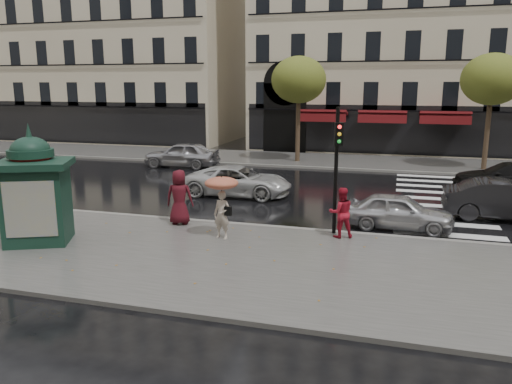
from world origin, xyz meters
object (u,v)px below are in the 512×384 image
(man_burgundy, at_px, (179,197))
(car_white, at_px, (238,181))
(car_darkgrey, at_px, (507,200))
(car_silver, at_px, (399,211))
(car_black, at_px, (508,177))
(traffic_light, at_px, (337,159))
(woman_red, at_px, (341,212))
(morris_column, at_px, (34,185))
(car_far_silver, at_px, (182,154))
(woman_umbrella, at_px, (222,197))
(newsstand, at_px, (37,201))

(man_burgundy, relative_size, car_white, 0.40)
(car_darkgrey, bearing_deg, car_white, 83.89)
(car_silver, relative_size, car_black, 0.76)
(car_silver, relative_size, car_white, 0.77)
(traffic_light, distance_m, car_white, 7.38)
(woman_red, distance_m, car_darkgrey, 7.02)
(morris_column, height_order, car_black, morris_column)
(man_burgundy, relative_size, car_far_silver, 0.43)
(traffic_light, height_order, car_far_silver, traffic_light)
(woman_umbrella, distance_m, car_far_silver, 15.09)
(morris_column, relative_size, car_darkgrey, 0.82)
(woman_umbrella, relative_size, car_black, 0.42)
(newsstand, bearing_deg, car_silver, 25.13)
(man_burgundy, xyz_separation_m, newsstand, (-3.32, -3.10, 0.35))
(morris_column, bearing_deg, car_far_silver, 96.80)
(traffic_light, relative_size, newsstand, 1.54)
(man_burgundy, bearing_deg, morris_column, 28.30)
(woman_red, xyz_separation_m, morris_column, (-9.19, -2.85, 0.94))
(car_darkgrey, relative_size, car_far_silver, 0.99)
(woman_umbrella, xyz_separation_m, car_darkgrey, (9.19, 5.40, -0.73))
(car_silver, bearing_deg, car_white, 67.18)
(man_burgundy, relative_size, morris_column, 0.53)
(woman_red, height_order, car_black, woman_red)
(car_white, xyz_separation_m, car_far_silver, (-5.76, 6.59, 0.11))
(car_black, bearing_deg, car_silver, -30.28)
(car_black, bearing_deg, woman_red, -32.67)
(car_darkgrey, distance_m, car_white, 10.85)
(woman_red, xyz_separation_m, newsstand, (-8.92, -3.10, 0.50))
(woman_red, bearing_deg, man_burgundy, -21.09)
(car_white, distance_m, car_black, 12.51)
(woman_umbrella, xyz_separation_m, car_black, (10.20, 10.75, -0.77))
(man_burgundy, relative_size, newsstand, 0.72)
(car_darkgrey, height_order, car_white, car_darkgrey)
(car_darkgrey, bearing_deg, man_burgundy, 110.86)
(car_silver, height_order, car_black, car_black)
(woman_umbrella, distance_m, car_darkgrey, 10.68)
(newsstand, bearing_deg, traffic_light, 21.54)
(woman_umbrella, distance_m, newsstand, 5.66)
(woman_red, bearing_deg, car_darkgrey, -163.82)
(car_darkgrey, relative_size, car_black, 0.93)
(morris_column, relative_size, car_silver, 1.00)
(newsstand, bearing_deg, morris_column, 137.56)
(car_darkgrey, xyz_separation_m, car_far_silver, (-16.54, 7.75, 0.03))
(woman_red, xyz_separation_m, car_white, (-5.20, 5.41, -0.27))
(traffic_light, distance_m, car_darkgrey, 7.26)
(car_white, height_order, car_black, car_black)
(man_burgundy, height_order, traffic_light, traffic_light)
(newsstand, distance_m, car_silver, 11.83)
(traffic_light, xyz_separation_m, car_white, (-4.97, 5.09, -1.95))
(morris_column, bearing_deg, newsstand, -42.44)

